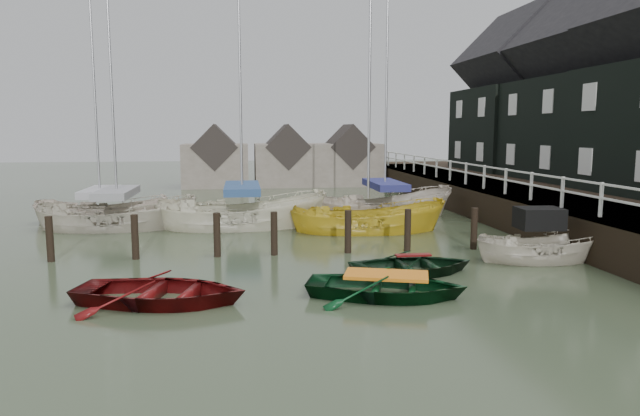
{
  "coord_description": "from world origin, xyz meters",
  "views": [
    {
      "loc": [
        -2.18,
        -14.94,
        3.98
      ],
      "look_at": [
        0.38,
        3.69,
        1.4
      ],
      "focal_mm": 32.0,
      "sensor_mm": 36.0,
      "label": 1
    }
  ],
  "objects": [
    {
      "name": "rowboat_red",
      "position": [
        -4.09,
        -1.78,
        0.0
      ],
      "size": [
        4.57,
        3.73,
        0.83
      ],
      "primitive_type": "imported",
      "rotation": [
        0.0,
        0.0,
        1.33
      ],
      "color": "#520B0C",
      "rests_on": "ground"
    },
    {
      "name": "far_sheds",
      "position": [
        0.83,
        26.0,
        1.86
      ],
      "size": [
        14.0,
        4.08,
        4.39
      ],
      "color": "#665B51",
      "rests_on": "ground"
    },
    {
      "name": "sailboat_d",
      "position": [
        4.19,
        9.96,
        0.06
      ],
      "size": [
        6.99,
        3.5,
        12.31
      ],
      "rotation": [
        0.0,
        0.0,
        1.72
      ],
      "color": "beige",
      "rests_on": "ground"
    },
    {
      "name": "rowboat_dkgreen",
      "position": [
        2.5,
        0.09,
        0.0
      ],
      "size": [
        3.69,
        2.77,
        0.73
      ],
      "primitive_type": "imported",
      "rotation": [
        0.0,
        0.0,
        1.65
      ],
      "color": "black",
      "rests_on": "ground"
    },
    {
      "name": "mooring_pilings",
      "position": [
        -1.11,
        3.0,
        0.5
      ],
      "size": [
        13.72,
        0.22,
        1.8
      ],
      "color": "black",
      "rests_on": "ground"
    },
    {
      "name": "land_strip",
      "position": [
        15.0,
        10.0,
        0.0
      ],
      "size": [
        14.0,
        38.0,
        1.5
      ],
      "primitive_type": "cube",
      "color": "black",
      "rests_on": "ground"
    },
    {
      "name": "ground",
      "position": [
        0.0,
        0.0,
        0.0
      ],
      "size": [
        120.0,
        120.0,
        0.0
      ],
      "primitive_type": "plane",
      "color": "#2F3D26",
      "rests_on": "ground"
    },
    {
      "name": "sailboat_a",
      "position": [
        -7.21,
        8.81,
        0.06
      ],
      "size": [
        6.35,
        2.44,
        11.43
      ],
      "rotation": [
        0.0,
        0.0,
        1.56
      ],
      "color": "#BCB4A0",
      "rests_on": "ground"
    },
    {
      "name": "sailboat_e",
      "position": [
        -8.22,
        10.29,
        0.07
      ],
      "size": [
        6.08,
        3.07,
        10.68
      ],
      "rotation": [
        0.0,
        0.0,
        1.41
      ],
      "color": "beige",
      "rests_on": "ground"
    },
    {
      "name": "sailboat_c",
      "position": [
        2.72,
        6.82,
        0.01
      ],
      "size": [
        6.31,
        2.83,
        11.05
      ],
      "rotation": [
        0.0,
        0.0,
        1.48
      ],
      "color": "gold",
      "rests_on": "ground"
    },
    {
      "name": "quay_houses",
      "position": [
        14.99,
        8.66,
        5.68
      ],
      "size": [
        6.52,
        28.14,
        10.01
      ],
      "color": "black",
      "rests_on": "ground"
    },
    {
      "name": "sailboat_b",
      "position": [
        -2.19,
        8.47,
        0.06
      ],
      "size": [
        7.12,
        2.9,
        11.24
      ],
      "rotation": [
        0.0,
        0.0,
        1.61
      ],
      "color": "beige",
      "rests_on": "ground"
    },
    {
      "name": "pier",
      "position": [
        9.48,
        10.0,
        0.71
      ],
      "size": [
        3.04,
        32.0,
        2.7
      ],
      "color": "black",
      "rests_on": "ground"
    },
    {
      "name": "rowboat_green",
      "position": [
        1.2,
        -2.0,
        0.0
      ],
      "size": [
        4.46,
        3.75,
        0.79
      ],
      "primitive_type": "imported",
      "rotation": [
        0.0,
        0.0,
        1.26
      ],
      "color": "black",
      "rests_on": "ground"
    },
    {
      "name": "motorboat",
      "position": [
        6.8,
        1.0,
        0.11
      ],
      "size": [
        4.12,
        1.8,
        2.4
      ],
      "rotation": [
        0.0,
        0.0,
        1.5
      ],
      "color": "beige",
      "rests_on": "ground"
    }
  ]
}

